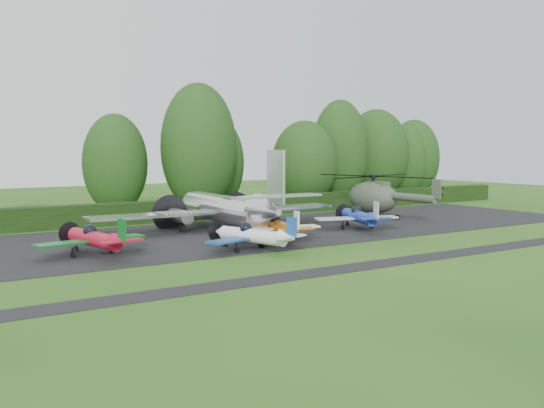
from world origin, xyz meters
TOP-DOWN VIEW (x-y plane):
  - ground at (0.00, 0.00)m, footprint 160.00×160.00m
  - apron at (0.00, 10.00)m, footprint 70.00×18.00m
  - taxiway_verge at (0.00, -6.00)m, footprint 70.00×2.00m
  - hedgerow at (0.00, 21.00)m, footprint 90.00×1.60m
  - transport_plane at (-0.20, 11.40)m, footprint 22.30×17.10m
  - light_plane_red at (-12.77, 5.90)m, footprint 7.33×7.71m
  - light_plane_white at (-3.17, 2.04)m, footprint 6.90×7.26m
  - light_plane_orange at (0.87, 4.99)m, footprint 6.93×7.28m
  - light_plane_blue at (10.03, 6.38)m, footprint 7.29×7.67m
  - helicopter at (17.93, 13.26)m, footprint 13.26×15.52m
  - sign_board at (24.91, 19.93)m, footprint 3.45×0.13m
  - tree_0 at (26.04, 30.80)m, footprint 7.21×7.21m
  - tree_2 at (9.45, 30.92)m, footprint 5.95×5.95m
  - tree_3 at (32.48, 28.96)m, footprint 8.89×8.89m
  - tree_6 at (40.06, 29.37)m, footprint 7.36×7.36m
  - tree_7 at (5.35, 27.91)m, footprint 8.39×8.39m
  - tree_8 at (-3.11, 30.81)m, footprint 6.91×6.91m
  - tree_9 at (19.13, 27.00)m, footprint 7.99×7.99m
  - tree_10 at (25.29, 27.89)m, footprint 7.25×7.25m
  - tree_11 at (37.59, 28.71)m, footprint 6.43×6.43m

SIDE VIEW (x-z plane):
  - ground at x=0.00m, z-range 0.00..0.00m
  - hedgerow at x=0.00m, z-range -1.00..1.00m
  - taxiway_verge at x=0.00m, z-range 0.00..0.00m
  - apron at x=0.00m, z-range 0.00..0.01m
  - light_plane_white at x=-3.17m, z-range -0.22..2.43m
  - light_plane_orange at x=0.87m, z-range -0.22..2.44m
  - light_plane_blue at x=10.03m, z-range -0.23..2.57m
  - light_plane_red at x=-12.77m, z-range -0.24..2.58m
  - sign_board at x=24.91m, z-range 0.34..2.28m
  - transport_plane at x=-0.20m, z-range -1.58..5.57m
  - helicopter at x=17.93m, z-range 0.16..4.43m
  - tree_11 at x=37.59m, z-range -0.01..10.18m
  - tree_9 at x=19.13m, z-range -0.01..10.32m
  - tree_2 at x=9.45m, z-range -0.02..10.50m
  - tree_8 at x=-3.11m, z-range -0.01..10.69m
  - tree_6 at x=40.06m, z-range -0.01..11.05m
  - tree_0 at x=26.04m, z-range -0.01..11.20m
  - tree_3 at x=32.48m, z-range -0.01..12.25m
  - tree_10 at x=25.29m, z-range -0.01..13.16m
  - tree_7 at x=5.35m, z-range -0.01..14.16m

